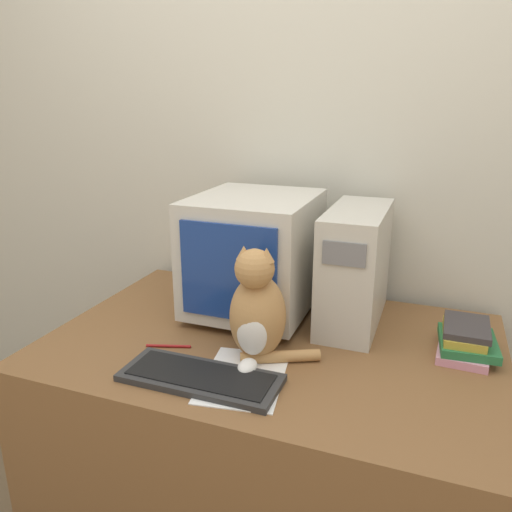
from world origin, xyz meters
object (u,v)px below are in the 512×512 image
object	(u,v)px
crt_monitor	(254,254)
computer_tower	(355,267)
pen	(169,346)
keyboard	(201,377)
book_stack	(465,340)
cat	(257,312)

from	to	relation	value
crt_monitor	computer_tower	size ratio (longest dim) A/B	1.06
crt_monitor	pen	bearing A→B (deg)	-113.12
keyboard	pen	distance (m)	0.22
computer_tower	book_stack	bearing A→B (deg)	-17.48
crt_monitor	cat	bearing A→B (deg)	-67.57
cat	book_stack	distance (m)	0.61
cat	book_stack	xyz separation A→B (m)	(0.56, 0.24, -0.10)
cat	computer_tower	bearing A→B (deg)	55.52
book_stack	pen	size ratio (longest dim) A/B	1.62
keyboard	book_stack	bearing A→B (deg)	31.74
crt_monitor	book_stack	distance (m)	0.71
computer_tower	keyboard	distance (m)	0.63
keyboard	book_stack	xyz separation A→B (m)	(0.66, 0.41, 0.03)
cat	book_stack	world-z (taller)	cat
crt_monitor	computer_tower	bearing A→B (deg)	7.16
computer_tower	cat	xyz separation A→B (m)	(-0.21, -0.34, -0.05)
cat	pen	world-z (taller)	cat
computer_tower	keyboard	xyz separation A→B (m)	(-0.31, -0.52, -0.18)
book_stack	keyboard	bearing A→B (deg)	-148.26
book_stack	computer_tower	bearing A→B (deg)	162.52
cat	pen	size ratio (longest dim) A/B	2.57
cat	pen	xyz separation A→B (m)	(-0.27, -0.04, -0.14)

